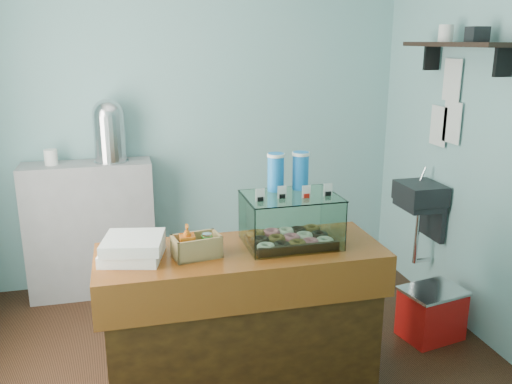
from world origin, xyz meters
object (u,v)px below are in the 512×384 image
object	(u,v)px
counter	(242,321)
coffee_urn	(109,129)
red_cooler	(431,313)
display_case	(290,215)

from	to	relation	value
counter	coffee_urn	xyz separation A→B (m)	(-0.70, 1.57, 0.90)
coffee_urn	red_cooler	xyz separation A→B (m)	(2.12, -1.30, -1.18)
counter	red_cooler	world-z (taller)	counter
counter	red_cooler	bearing A→B (deg)	10.71
coffee_urn	red_cooler	world-z (taller)	coffee_urn
counter	red_cooler	xyz separation A→B (m)	(1.42, 0.27, -0.28)
counter	coffee_urn	size ratio (longest dim) A/B	3.23
counter	red_cooler	distance (m)	1.47
coffee_urn	display_case	bearing A→B (deg)	-56.57
counter	coffee_urn	distance (m)	1.95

